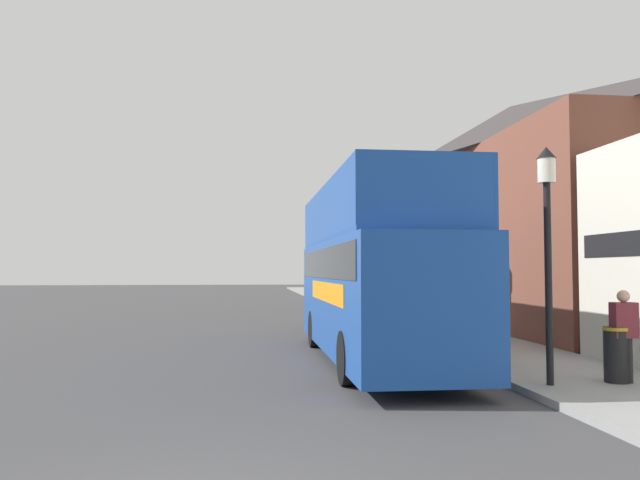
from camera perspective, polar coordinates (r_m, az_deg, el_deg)
ground_plane at (r=26.85m, az=-7.73°, el=-7.52°), size 144.00×144.00×0.00m
sidewalk at (r=24.74m, az=8.85°, el=-7.76°), size 3.33×108.00×0.14m
brick_terrace_rear at (r=27.89m, az=17.14°, el=2.31°), size 6.00×20.77×9.30m
tour_bus at (r=15.37m, az=4.83°, el=-4.05°), size 2.54×10.14×4.27m
parked_car_ahead_of_bus at (r=22.92m, az=2.89°, el=-6.68°), size 1.92×4.47×1.44m
pedestrian_third at (r=12.96m, az=26.04°, el=-7.15°), size 0.45×0.25×1.72m
lamp_post_nearest at (r=12.21m, az=20.07°, el=1.86°), size 0.35×0.35×4.37m
lamp_post_second at (r=20.00m, az=9.13°, el=-0.12°), size 0.35×0.35×4.32m
litter_bin at (r=13.01m, az=25.44°, el=-9.30°), size 0.48×0.48×1.03m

